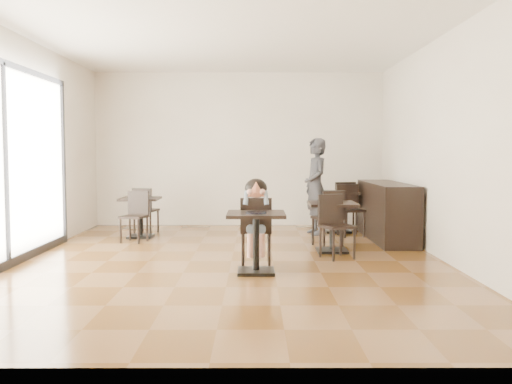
{
  "coord_description": "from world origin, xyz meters",
  "views": [
    {
      "loc": [
        0.33,
        -7.97,
        1.54
      ],
      "look_at": [
        0.35,
        -0.29,
        1.0
      ],
      "focal_mm": 40.0,
      "sensor_mm": 36.0,
      "label": 1
    }
  ],
  "objects_px": {
    "child_chair": "(256,231)",
    "chair_left_b": "(134,217)",
    "cafe_table_back": "(338,212)",
    "chair_back_b": "(351,211)",
    "chair_left_a": "(146,210)",
    "chair_mid_b": "(337,227)",
    "child_table": "(256,243)",
    "cafe_table_mid": "(332,227)",
    "chair_back_a": "(342,205)",
    "cafe_table_left": "(140,218)",
    "chair_mid_a": "(328,218)",
    "child": "(256,222)",
    "adult_patron": "(316,186)"
  },
  "relations": [
    {
      "from": "adult_patron",
      "to": "chair_left_a",
      "type": "relative_size",
      "value": 2.08
    },
    {
      "from": "child_table",
      "to": "chair_back_a",
      "type": "xyz_separation_m",
      "value": [
        1.74,
        4.28,
        0.09
      ]
    },
    {
      "from": "cafe_table_left",
      "to": "chair_mid_b",
      "type": "distance_m",
      "value": 3.85
    },
    {
      "from": "cafe_table_left",
      "to": "chair_back_b",
      "type": "relative_size",
      "value": 0.76
    },
    {
      "from": "child_table",
      "to": "child_chair",
      "type": "distance_m",
      "value": 0.56
    },
    {
      "from": "child_table",
      "to": "child",
      "type": "bearing_deg",
      "value": 90.0
    },
    {
      "from": "cafe_table_back",
      "to": "chair_mid_a",
      "type": "relative_size",
      "value": 0.85
    },
    {
      "from": "cafe_table_mid",
      "to": "chair_back_a",
      "type": "bearing_deg",
      "value": 78.34
    },
    {
      "from": "adult_patron",
      "to": "cafe_table_back",
      "type": "distance_m",
      "value": 0.75
    },
    {
      "from": "child_chair",
      "to": "cafe_table_left",
      "type": "height_order",
      "value": "child_chair"
    },
    {
      "from": "cafe_table_back",
      "to": "chair_back_a",
      "type": "height_order",
      "value": "chair_back_a"
    },
    {
      "from": "child_chair",
      "to": "cafe_table_back",
      "type": "distance_m",
      "value": 3.55
    },
    {
      "from": "chair_left_b",
      "to": "chair_back_a",
      "type": "bearing_deg",
      "value": 40.24
    },
    {
      "from": "adult_patron",
      "to": "chair_back_b",
      "type": "relative_size",
      "value": 1.9
    },
    {
      "from": "cafe_table_mid",
      "to": "chair_mid_b",
      "type": "xyz_separation_m",
      "value": [
        0.0,
        -0.55,
        0.08
      ]
    },
    {
      "from": "child_chair",
      "to": "child",
      "type": "bearing_deg",
      "value": -90.0
    },
    {
      "from": "cafe_table_left",
      "to": "chair_left_a",
      "type": "xyz_separation_m",
      "value": [
        0.0,
        0.55,
        0.07
      ]
    },
    {
      "from": "chair_mid_b",
      "to": "cafe_table_back",
      "type": "bearing_deg",
      "value": 56.94
    },
    {
      "from": "child_chair",
      "to": "chair_left_a",
      "type": "height_order",
      "value": "child_chair"
    },
    {
      "from": "chair_left_a",
      "to": "chair_back_b",
      "type": "distance_m",
      "value": 3.85
    },
    {
      "from": "child",
      "to": "chair_left_b",
      "type": "bearing_deg",
      "value": 137.02
    },
    {
      "from": "chair_mid_a",
      "to": "chair_left_b",
      "type": "bearing_deg",
      "value": -31.56
    },
    {
      "from": "chair_left_b",
      "to": "cafe_table_left",
      "type": "bearing_deg",
      "value": 105.18
    },
    {
      "from": "child_chair",
      "to": "adult_patron",
      "type": "height_order",
      "value": "adult_patron"
    },
    {
      "from": "cafe_table_back",
      "to": "chair_mid_a",
      "type": "height_order",
      "value": "chair_mid_a"
    },
    {
      "from": "child_chair",
      "to": "chair_mid_a",
      "type": "relative_size",
      "value": 1.01
    },
    {
      "from": "child_table",
      "to": "chair_mid_a",
      "type": "bearing_deg",
      "value": 60.65
    },
    {
      "from": "cafe_table_back",
      "to": "chair_mid_a",
      "type": "bearing_deg",
      "value": -103.91
    },
    {
      "from": "child_table",
      "to": "adult_patron",
      "type": "xyz_separation_m",
      "value": [
        1.12,
        3.43,
        0.51
      ]
    },
    {
      "from": "chair_left_a",
      "to": "chair_back_b",
      "type": "bearing_deg",
      "value": -170.97
    },
    {
      "from": "child_table",
      "to": "chair_back_b",
      "type": "height_order",
      "value": "chair_back_b"
    },
    {
      "from": "cafe_table_mid",
      "to": "chair_back_b",
      "type": "height_order",
      "value": "chair_back_b"
    },
    {
      "from": "child_table",
      "to": "chair_back_a",
      "type": "bearing_deg",
      "value": 67.85
    },
    {
      "from": "child_chair",
      "to": "chair_left_b",
      "type": "xyz_separation_m",
      "value": [
        -2.08,
        1.94,
        -0.03
      ]
    },
    {
      "from": "cafe_table_left",
      "to": "child",
      "type": "bearing_deg",
      "value": -50.1
    },
    {
      "from": "chair_mid_a",
      "to": "chair_left_a",
      "type": "bearing_deg",
      "value": -49.29
    },
    {
      "from": "cafe_table_back",
      "to": "chair_back_b",
      "type": "bearing_deg",
      "value": -73.85
    },
    {
      "from": "child",
      "to": "cafe_table_mid",
      "type": "height_order",
      "value": "child"
    },
    {
      "from": "child_table",
      "to": "chair_left_a",
      "type": "xyz_separation_m",
      "value": [
        -2.08,
        3.59,
        0.05
      ]
    },
    {
      "from": "adult_patron",
      "to": "chair_mid_a",
      "type": "bearing_deg",
      "value": -9.91
    },
    {
      "from": "child",
      "to": "chair_mid_a",
      "type": "distance_m",
      "value": 1.95
    },
    {
      "from": "cafe_table_back",
      "to": "chair_mid_b",
      "type": "distance_m",
      "value": 2.76
    },
    {
      "from": "chair_mid_b",
      "to": "chair_left_a",
      "type": "xyz_separation_m",
      "value": [
        -3.26,
        2.6,
        -0.03
      ]
    },
    {
      "from": "child_chair",
      "to": "chair_left_b",
      "type": "distance_m",
      "value": 2.85
    },
    {
      "from": "child_table",
      "to": "chair_back_b",
      "type": "xyz_separation_m",
      "value": [
        1.74,
        3.18,
        0.09
      ]
    },
    {
      "from": "chair_back_a",
      "to": "chair_back_b",
      "type": "relative_size",
      "value": 1.0
    },
    {
      "from": "cafe_table_back",
      "to": "adult_patron",
      "type": "bearing_deg",
      "value": -146.98
    },
    {
      "from": "child_chair",
      "to": "chair_back_a",
      "type": "relative_size",
      "value": 0.98
    },
    {
      "from": "chair_left_b",
      "to": "chair_mid_b",
      "type": "bearing_deg",
      "value": -9.48
    },
    {
      "from": "cafe_table_left",
      "to": "chair_mid_a",
      "type": "bearing_deg",
      "value": -16.18
    }
  ]
}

